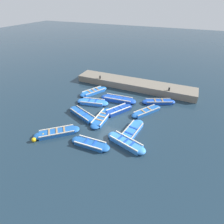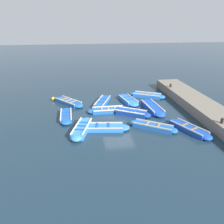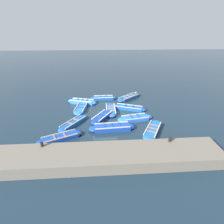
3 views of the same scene
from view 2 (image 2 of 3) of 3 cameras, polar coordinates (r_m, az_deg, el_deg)
The scene contains 18 objects.
ground_plane at distance 17.91m, azimuth 1.80°, elevation -0.59°, with size 120.00×120.00×0.00m, color #1C303F.
boat_bow_out at distance 20.11m, azimuth -2.48°, elevation 2.61°, with size 2.09×3.71×0.41m.
boat_stern_in at distance 19.05m, azimuth 10.49°, elevation 1.13°, with size 1.19×4.02×0.46m.
boat_centre at distance 22.24m, azimuth 9.16°, elevation 4.31°, with size 3.57×2.47×0.40m.
boat_inner_gap at distance 20.69m, azimuth 4.21°, elevation 3.13°, with size 1.59×3.54×0.39m.
boat_end_of_row at distance 18.32m, azimuth -0.99°, elevation 0.48°, with size 3.54×0.96×0.36m.
boat_broadside at distance 17.59m, azimuth -11.90°, elevation -0.99°, with size 0.94×3.23×0.37m.
boat_outer_right at distance 15.39m, azimuth -2.43°, elevation -4.08°, with size 3.87×1.41×0.36m.
boat_drifting at distance 17.76m, azimuth 5.09°, elevation -0.21°, with size 3.16×2.36×0.44m.
boat_tucked at distance 15.26m, azimuth -7.88°, elevation -4.30°, with size 1.71×3.51×0.46m.
boat_mid_row at distance 20.54m, azimuth -11.39°, elevation 2.58°, with size 3.08×3.40×0.39m.
boat_alongside at distance 16.06m, azimuth 19.42°, elevation -4.17°, with size 2.17×3.55×0.40m.
boat_near_quay at distance 15.76m, azimuth 10.61°, elevation -3.74°, with size 3.31×2.55×0.38m.
quay_wall at distance 20.16m, azimuth 21.85°, elevation 1.67°, with size 2.43×14.81×0.80m.
bollard_north at distance 23.26m, azimuth 15.06°, elevation 6.71°, with size 0.20×0.20×0.35m, color black.
bollard_mid_north at distance 16.17m, azimuth 26.82°, elevation -2.06°, with size 0.20×0.20×0.35m, color black.
buoy_orange_near at distance 21.71m, azimuth -15.13°, elevation 3.36°, with size 0.35×0.35×0.35m, color #EAB214.
buoy_yellow_far at distance 21.34m, azimuth -13.26°, elevation 3.19°, with size 0.34×0.34×0.34m, color #EAB214.
Camera 2 is at (3.01, 16.17, 7.08)m, focal length 35.00 mm.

